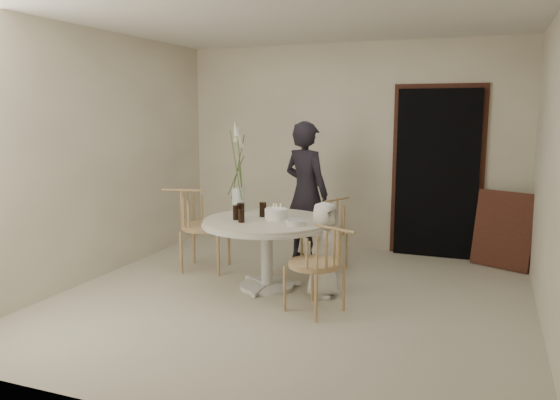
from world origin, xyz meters
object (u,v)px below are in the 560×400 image
(chair_far, at_px, (331,223))
(boy, at_px, (324,249))
(table, at_px, (267,230))
(flower_vase, at_px, (238,180))
(chair_right, at_px, (324,257))
(birthday_cake, at_px, (276,214))
(girl, at_px, (306,192))
(chair_left, at_px, (194,217))

(chair_far, xyz_separation_m, boy, (0.22, -1.03, -0.05))
(table, xyz_separation_m, flower_vase, (-0.45, 0.29, 0.46))
(chair_right, distance_m, flower_vase, 1.56)
(table, distance_m, boy, 0.64)
(table, xyz_separation_m, chair_right, (0.77, -0.51, -0.08))
(table, height_order, birthday_cake, birthday_cake)
(girl, bearing_deg, chair_far, -177.02)
(chair_right, bearing_deg, chair_far, -142.48)
(girl, xyz_separation_m, flower_vase, (-0.50, -0.84, 0.23))
(boy, bearing_deg, girl, 41.21)
(chair_right, distance_m, boy, 0.51)
(boy, relative_size, birthday_cake, 4.11)
(chair_right, height_order, chair_left, chair_left)
(table, xyz_separation_m, birthday_cake, (0.09, 0.04, 0.17))
(chair_left, bearing_deg, flower_vase, -105.58)
(table, distance_m, chair_left, 1.10)
(girl, xyz_separation_m, birthday_cake, (0.04, -1.09, -0.07))
(flower_vase, bearing_deg, chair_right, -33.25)
(chair_far, xyz_separation_m, chair_left, (-1.45, -0.67, 0.09))
(boy, bearing_deg, flower_vase, 88.34)
(birthday_cake, bearing_deg, flower_vase, 155.45)
(girl, bearing_deg, table, 109.81)
(chair_far, relative_size, boy, 0.85)
(chair_far, bearing_deg, table, -87.01)
(chair_left, relative_size, boy, 0.99)
(girl, bearing_deg, birthday_cake, 114.39)
(chair_right, bearing_deg, birthday_cake, -105.21)
(chair_far, height_order, chair_right, chair_right)
(chair_far, distance_m, boy, 1.06)
(chair_right, distance_m, birthday_cake, 0.91)
(flower_vase, bearing_deg, boy, -16.38)
(table, distance_m, birthday_cake, 0.20)
(table, bearing_deg, chair_right, -33.75)
(girl, distance_m, flower_vase, 1.01)
(table, height_order, chair_left, chair_left)
(chair_left, xyz_separation_m, boy, (1.68, -0.37, -0.14))
(girl, relative_size, boy, 1.79)
(chair_left, height_order, boy, boy)
(chair_left, height_order, girl, girl)
(chair_left, relative_size, birthday_cake, 4.08)
(girl, bearing_deg, boy, 138.83)
(table, distance_m, chair_far, 1.09)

